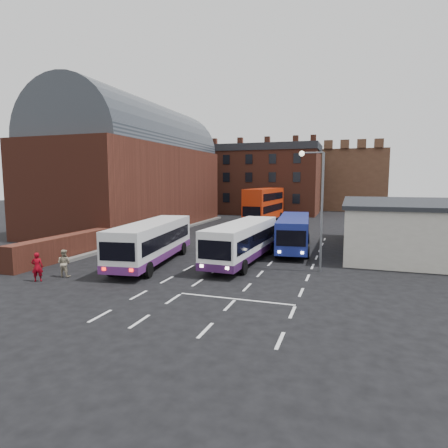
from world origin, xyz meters
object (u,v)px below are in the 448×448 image
(pedestrian_red, at_px, (37,267))
(bus_blue, at_px, (294,231))
(bus_white_outbound, at_px, (152,239))
(street_lamp, at_px, (318,200))
(pedestrian_beige, at_px, (64,263))
(bus_red_double, at_px, (264,204))
(bus_white_inbound, at_px, (242,239))

(pedestrian_red, bearing_deg, bus_blue, -161.44)
(bus_white_outbound, relative_size, street_lamp, 1.43)
(bus_white_outbound, bearing_deg, pedestrian_beige, -131.23)
(bus_white_outbound, relative_size, pedestrian_beige, 6.50)
(bus_red_double, bearing_deg, street_lamp, 112.48)
(bus_white_inbound, relative_size, pedestrian_red, 6.18)
(bus_white_outbound, bearing_deg, pedestrian_red, -130.12)
(bus_white_outbound, relative_size, bus_blue, 1.04)
(bus_white_outbound, xyz_separation_m, bus_blue, (8.92, 8.44, -0.06))
(bus_white_inbound, relative_size, street_lamp, 1.37)
(pedestrian_beige, bearing_deg, bus_white_inbound, -148.31)
(street_lamp, height_order, pedestrian_red, street_lamp)
(street_lamp, bearing_deg, pedestrian_beige, -156.61)
(bus_white_outbound, xyz_separation_m, pedestrian_beige, (-3.32, -5.11, -0.90))
(bus_blue, distance_m, bus_red_double, 21.84)
(bus_white_inbound, bearing_deg, bus_blue, -112.70)
(bus_red_double, xyz_separation_m, pedestrian_beige, (-5.09, -34.17, -1.70))
(street_lamp, bearing_deg, bus_red_double, 109.11)
(bus_blue, height_order, street_lamp, street_lamp)
(bus_white_outbound, bearing_deg, bus_white_inbound, 13.24)
(bus_blue, relative_size, pedestrian_red, 6.17)
(bus_blue, distance_m, street_lamp, 8.19)
(bus_white_outbound, height_order, bus_blue, bus_white_outbound)
(bus_blue, xyz_separation_m, street_lamp, (2.49, -7.18, 3.04))
(bus_white_inbound, xyz_separation_m, street_lamp, (5.34, -1.12, 3.02))
(street_lamp, bearing_deg, bus_blue, 109.09)
(bus_white_outbound, relative_size, pedestrian_red, 6.43)
(bus_blue, xyz_separation_m, pedestrian_red, (-12.96, -14.93, -0.83))
(bus_white_inbound, xyz_separation_m, bus_blue, (2.85, 6.06, -0.02))
(street_lamp, bearing_deg, bus_white_outbound, -173.69)
(pedestrian_red, relative_size, pedestrian_beige, 1.01)
(bus_red_double, height_order, pedestrian_beige, bus_red_double)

